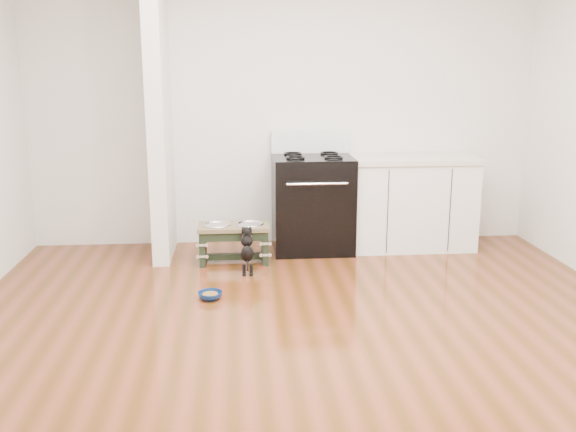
# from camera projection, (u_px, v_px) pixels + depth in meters

# --- Properties ---
(ground) EXTENTS (5.00, 5.00, 0.00)m
(ground) POSITION_uv_depth(u_px,v_px,m) (313.00, 341.00, 4.23)
(ground) COLOR #4E2A0E
(ground) RESTS_ON ground
(room_shell) EXTENTS (5.00, 5.00, 5.00)m
(room_shell) POSITION_uv_depth(u_px,v_px,m) (316.00, 92.00, 3.85)
(room_shell) COLOR silver
(room_shell) RESTS_ON ground
(partition_wall) EXTENTS (0.15, 0.80, 2.70)m
(partition_wall) POSITION_uv_depth(u_px,v_px,m) (159.00, 113.00, 5.86)
(partition_wall) COLOR silver
(partition_wall) RESTS_ON ground
(oven_range) EXTENTS (0.76, 0.69, 1.14)m
(oven_range) POSITION_uv_depth(u_px,v_px,m) (312.00, 202.00, 6.23)
(oven_range) COLOR black
(oven_range) RESTS_ON ground
(cabinet_run) EXTENTS (1.24, 0.64, 0.91)m
(cabinet_run) POSITION_uv_depth(u_px,v_px,m) (410.00, 202.00, 6.33)
(cabinet_run) COLOR white
(cabinet_run) RESTS_ON ground
(dog_feeder) EXTENTS (0.65, 0.35, 0.37)m
(dog_feeder) POSITION_uv_depth(u_px,v_px,m) (234.00, 236.00, 5.86)
(dog_feeder) COLOR black
(dog_feeder) RESTS_ON ground
(puppy) EXTENTS (0.11, 0.33, 0.39)m
(puppy) POSITION_uv_depth(u_px,v_px,m) (247.00, 248.00, 5.59)
(puppy) COLOR black
(puppy) RESTS_ON ground
(floor_bowl) EXTENTS (0.24, 0.24, 0.06)m
(floor_bowl) POSITION_uv_depth(u_px,v_px,m) (210.00, 295.00, 4.98)
(floor_bowl) COLOR navy
(floor_bowl) RESTS_ON ground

